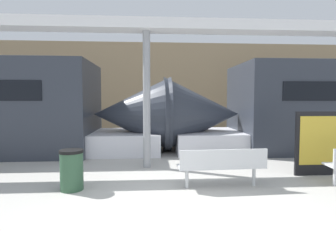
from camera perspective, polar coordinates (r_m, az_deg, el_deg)
name	(u,v)px	position (r m, az deg, el deg)	size (l,w,h in m)	color
ground_plane	(174,209)	(4.64, 1.31, -19.67)	(60.00, 60.00, 0.00)	#B2AFA8
station_wall	(158,88)	(14.77, -2.22, 6.04)	(56.00, 0.20, 5.00)	#9E8460
bench_near	(222,164)	(5.58, 11.72, -10.29)	(1.83, 0.53, 0.83)	silver
trash_bin	(72,170)	(5.73, -20.23, -11.02)	(0.47, 0.47, 0.82)	#2D5138
poster_board	(319,143)	(7.31, 30.01, -5.23)	(1.17, 0.07, 1.54)	black
support_column_near	(147,100)	(7.02, -4.66, 3.38)	(0.20, 0.20, 3.64)	gray
canopy_beam	(146,25)	(7.28, -4.74, 18.98)	(28.00, 0.60, 0.28)	silver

